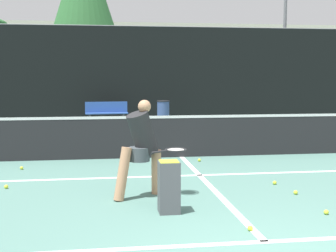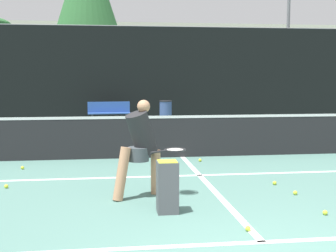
% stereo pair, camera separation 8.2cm
% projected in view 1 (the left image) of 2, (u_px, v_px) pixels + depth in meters
% --- Properties ---
extents(court_baseline_near, '(11.00, 0.10, 0.01)m').
position_uv_depth(court_baseline_near, '(265.00, 242.00, 5.22)').
color(court_baseline_near, white).
rests_on(court_baseline_near, ground).
extents(court_service_line, '(8.25, 0.10, 0.01)m').
position_uv_depth(court_service_line, '(199.00, 175.00, 8.69)').
color(court_service_line, white).
rests_on(court_service_line, ground).
extents(court_center_mark, '(0.10, 5.50, 0.01)m').
position_uv_depth(court_center_mark, '(209.00, 185.00, 7.93)').
color(court_center_mark, white).
rests_on(court_center_mark, ground).
extents(net, '(11.09, 0.09, 1.07)m').
position_uv_depth(net, '(182.00, 135.00, 10.58)').
color(net, slate).
rests_on(net, ground).
extents(fence_back, '(24.00, 0.06, 3.77)m').
position_uv_depth(fence_back, '(147.00, 74.00, 18.47)').
color(fence_back, black).
rests_on(fence_back, ground).
extents(player_practicing, '(1.23, 0.56, 1.49)m').
position_uv_depth(player_practicing, '(142.00, 145.00, 7.10)').
color(player_practicing, tan).
rests_on(player_practicing, ground).
extents(tennis_ball_scattered_0, '(0.07, 0.07, 0.07)m').
position_uv_depth(tennis_ball_scattered_0, '(199.00, 160.00, 10.06)').
color(tennis_ball_scattered_0, '#D1E033').
rests_on(tennis_ball_scattered_0, ground).
extents(tennis_ball_scattered_1, '(0.07, 0.07, 0.07)m').
position_uv_depth(tennis_ball_scattered_1, '(6.00, 187.00, 7.67)').
color(tennis_ball_scattered_1, '#D1E033').
rests_on(tennis_ball_scattered_1, ground).
extents(tennis_ball_scattered_2, '(0.07, 0.07, 0.07)m').
position_uv_depth(tennis_ball_scattered_2, '(275.00, 183.00, 7.95)').
color(tennis_ball_scattered_2, '#D1E033').
rests_on(tennis_ball_scattered_2, ground).
extents(tennis_ball_scattered_3, '(0.07, 0.07, 0.07)m').
position_uv_depth(tennis_ball_scattered_3, '(296.00, 192.00, 7.29)').
color(tennis_ball_scattered_3, '#D1E033').
rests_on(tennis_ball_scattered_3, ground).
extents(tennis_ball_scattered_4, '(0.07, 0.07, 0.07)m').
position_uv_depth(tennis_ball_scattered_4, '(326.00, 212.00, 6.24)').
color(tennis_ball_scattered_4, '#D1E033').
rests_on(tennis_ball_scattered_4, ground).
extents(tennis_ball_scattered_7, '(0.07, 0.07, 0.07)m').
position_uv_depth(tennis_ball_scattered_7, '(250.00, 228.00, 5.59)').
color(tennis_ball_scattered_7, '#D1E033').
rests_on(tennis_ball_scattered_7, ground).
extents(tennis_ball_scattered_8, '(0.07, 0.07, 0.07)m').
position_uv_depth(tennis_ball_scattered_8, '(22.00, 168.00, 9.21)').
color(tennis_ball_scattered_8, '#D1E033').
rests_on(tennis_ball_scattered_8, ground).
extents(ball_hopper, '(0.28, 0.28, 0.71)m').
position_uv_depth(ball_hopper, '(169.00, 186.00, 6.31)').
color(ball_hopper, '#4C4C51').
rests_on(ball_hopper, ground).
extents(courtside_bench, '(1.59, 0.48, 0.86)m').
position_uv_depth(courtside_bench, '(107.00, 112.00, 17.41)').
color(courtside_bench, '#2D519E').
rests_on(courtside_bench, ground).
extents(trash_bin, '(0.48, 0.48, 0.91)m').
position_uv_depth(trash_bin, '(163.00, 113.00, 17.49)').
color(trash_bin, '#384C7F').
rests_on(trash_bin, ground).
extents(parked_car, '(1.63, 4.25, 1.32)m').
position_uv_depth(parked_car, '(129.00, 103.00, 21.52)').
color(parked_car, '#B7B7BC').
rests_on(parked_car, ground).
extents(floodlight_mast, '(1.10, 0.24, 8.00)m').
position_uv_depth(floodlight_mast, '(285.00, 7.00, 22.72)').
color(floodlight_mast, slate).
rests_on(floodlight_mast, ground).
extents(building_far, '(36.00, 2.40, 5.90)m').
position_uv_depth(building_far, '(123.00, 61.00, 37.30)').
color(building_far, beige).
rests_on(building_far, ground).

